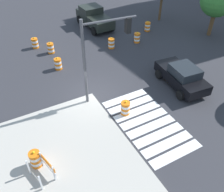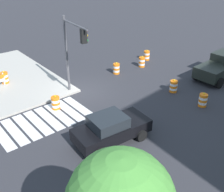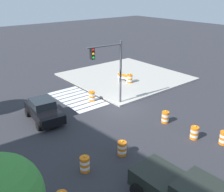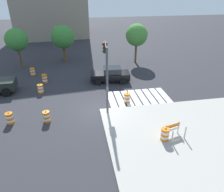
{
  "view_description": "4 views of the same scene",
  "coord_description": "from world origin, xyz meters",
  "px_view_note": "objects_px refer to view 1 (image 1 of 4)",
  "views": [
    {
      "loc": [
        12.0,
        -4.97,
        10.36
      ],
      "look_at": [
        1.43,
        0.77,
        0.64
      ],
      "focal_mm": 38.68,
      "sensor_mm": 36.0,
      "label": 1
    },
    {
      "loc": [
        9.82,
        15.67,
        9.5
      ],
      "look_at": [
        -0.41,
        3.23,
        0.83
      ],
      "focal_mm": 43.86,
      "sensor_mm": 36.0,
      "label": 2
    },
    {
      "loc": [
        -15.56,
        13.46,
        9.54
      ],
      "look_at": [
        -0.05,
        0.88,
        1.31
      ],
      "focal_mm": 41.78,
      "sensor_mm": 36.0,
      "label": 3
    },
    {
      "loc": [
        -1.66,
        -15.51,
        9.59
      ],
      "look_at": [
        1.28,
        1.06,
        0.75
      ],
      "focal_mm": 33.79,
      "sensor_mm": 36.0,
      "label": 4
    }
  ],
  "objects_px": {
    "traffic_barrel_median_far": "(111,43)",
    "traffic_barrel_on_sidewalk": "(36,159)",
    "sports_car": "(182,76)",
    "traffic_barrel_far_curb": "(51,48)",
    "traffic_barrel_opposite_curb": "(125,108)",
    "street_tree_streetside_near": "(218,0)",
    "traffic_barrel_crosswalk_end": "(35,43)",
    "traffic_light_pole": "(102,46)",
    "pickup_truck": "(94,17)",
    "traffic_barrel_median_near": "(148,27)",
    "construction_barricade": "(45,167)",
    "traffic_barrel_lane_center": "(137,38)",
    "traffic_barrel_near_corner": "(58,64)"
  },
  "relations": [
    {
      "from": "traffic_barrel_median_far",
      "to": "traffic_barrel_on_sidewalk",
      "type": "bearing_deg",
      "value": -44.77
    },
    {
      "from": "sports_car",
      "to": "pickup_truck",
      "type": "xyz_separation_m",
      "value": [
        -12.65,
        -0.92,
        0.16
      ]
    },
    {
      "from": "pickup_truck",
      "to": "traffic_barrel_lane_center",
      "type": "bearing_deg",
      "value": 19.59
    },
    {
      "from": "traffic_barrel_lane_center",
      "to": "traffic_barrel_on_sidewalk",
      "type": "height_order",
      "value": "traffic_barrel_on_sidewalk"
    },
    {
      "from": "traffic_light_pole",
      "to": "street_tree_streetside_near",
      "type": "xyz_separation_m",
      "value": [
        -3.89,
        13.71,
        -0.5
      ]
    },
    {
      "from": "traffic_barrel_on_sidewalk",
      "to": "street_tree_streetside_near",
      "type": "xyz_separation_m",
      "value": [
        -7.1,
        19.05,
        2.81
      ]
    },
    {
      "from": "traffic_barrel_crosswalk_end",
      "to": "street_tree_streetside_near",
      "type": "xyz_separation_m",
      "value": [
        5.52,
        15.83,
        2.96
      ]
    },
    {
      "from": "traffic_barrel_median_far",
      "to": "traffic_barrel_on_sidewalk",
      "type": "distance_m",
      "value": 13.11
    },
    {
      "from": "sports_car",
      "to": "traffic_barrel_on_sidewalk",
      "type": "xyz_separation_m",
      "value": [
        1.91,
        -10.87,
        -0.21
      ]
    },
    {
      "from": "traffic_barrel_near_corner",
      "to": "traffic_barrel_median_near",
      "type": "height_order",
      "value": "same"
    },
    {
      "from": "traffic_barrel_median_far",
      "to": "construction_barricade",
      "type": "height_order",
      "value": "construction_barricade"
    },
    {
      "from": "traffic_barrel_opposite_curb",
      "to": "traffic_barrel_on_sidewalk",
      "type": "distance_m",
      "value": 5.98
    },
    {
      "from": "sports_car",
      "to": "traffic_light_pole",
      "type": "distance_m",
      "value": 6.47
    },
    {
      "from": "construction_barricade",
      "to": "pickup_truck",
      "type": "bearing_deg",
      "value": 147.64
    },
    {
      "from": "traffic_light_pole",
      "to": "street_tree_streetside_near",
      "type": "height_order",
      "value": "traffic_light_pole"
    },
    {
      "from": "traffic_barrel_opposite_curb",
      "to": "street_tree_streetside_near",
      "type": "xyz_separation_m",
      "value": [
        -5.85,
        13.2,
        2.96
      ]
    },
    {
      "from": "traffic_barrel_near_corner",
      "to": "traffic_barrel_crosswalk_end",
      "type": "height_order",
      "value": "same"
    },
    {
      "from": "traffic_barrel_median_far",
      "to": "construction_barricade",
      "type": "distance_m",
      "value": 13.47
    },
    {
      "from": "sports_car",
      "to": "traffic_barrel_near_corner",
      "type": "relative_size",
      "value": 4.37
    },
    {
      "from": "sports_car",
      "to": "traffic_barrel_on_sidewalk",
      "type": "height_order",
      "value": "sports_car"
    },
    {
      "from": "traffic_barrel_median_near",
      "to": "traffic_barrel_on_sidewalk",
      "type": "relative_size",
      "value": 1.0
    },
    {
      "from": "traffic_barrel_on_sidewalk",
      "to": "traffic_barrel_median_far",
      "type": "bearing_deg",
      "value": 135.23
    },
    {
      "from": "pickup_truck",
      "to": "traffic_barrel_opposite_curb",
      "type": "distance_m",
      "value": 13.95
    },
    {
      "from": "traffic_barrel_lane_center",
      "to": "construction_barricade",
      "type": "relative_size",
      "value": 0.73
    },
    {
      "from": "sports_car",
      "to": "traffic_barrel_far_curb",
      "type": "height_order",
      "value": "sports_car"
    },
    {
      "from": "traffic_barrel_opposite_curb",
      "to": "street_tree_streetside_near",
      "type": "relative_size",
      "value": 0.2
    },
    {
      "from": "sports_car",
      "to": "traffic_light_pole",
      "type": "height_order",
      "value": "traffic_light_pole"
    },
    {
      "from": "traffic_barrel_median_near",
      "to": "traffic_barrel_opposite_curb",
      "type": "bearing_deg",
      "value": -41.2
    },
    {
      "from": "traffic_barrel_median_near",
      "to": "traffic_barrel_far_curb",
      "type": "bearing_deg",
      "value": -91.16
    },
    {
      "from": "sports_car",
      "to": "traffic_barrel_crosswalk_end",
      "type": "relative_size",
      "value": 4.37
    },
    {
      "from": "traffic_barrel_median_far",
      "to": "pickup_truck",
      "type": "bearing_deg",
      "value": 172.13
    },
    {
      "from": "sports_car",
      "to": "traffic_barrel_crosswalk_end",
      "type": "xyz_separation_m",
      "value": [
        -10.7,
        -7.66,
        -0.36
      ]
    },
    {
      "from": "construction_barricade",
      "to": "traffic_light_pole",
      "type": "distance_m",
      "value": 7.18
    },
    {
      "from": "traffic_barrel_crosswalk_end",
      "to": "traffic_barrel_lane_center",
      "type": "distance_m",
      "value": 9.32
    },
    {
      "from": "traffic_barrel_lane_center",
      "to": "traffic_barrel_median_far",
      "type": "bearing_deg",
      "value": -93.01
    },
    {
      "from": "traffic_barrel_median_far",
      "to": "traffic_barrel_opposite_curb",
      "type": "xyz_separation_m",
      "value": [
        8.06,
        -3.38,
        0.0
      ]
    },
    {
      "from": "traffic_barrel_on_sidewalk",
      "to": "traffic_light_pole",
      "type": "relative_size",
      "value": 0.19
    },
    {
      "from": "sports_car",
      "to": "traffic_light_pole",
      "type": "bearing_deg",
      "value": -103.12
    },
    {
      "from": "traffic_barrel_median_near",
      "to": "traffic_barrel_on_sidewalk",
      "type": "distance_m",
      "value": 17.86
    },
    {
      "from": "traffic_barrel_crosswalk_end",
      "to": "traffic_barrel_median_far",
      "type": "height_order",
      "value": "same"
    },
    {
      "from": "construction_barricade",
      "to": "street_tree_streetside_near",
      "type": "relative_size",
      "value": 0.28
    },
    {
      "from": "traffic_barrel_far_curb",
      "to": "street_tree_streetside_near",
      "type": "distance_m",
      "value": 15.67
    },
    {
      "from": "traffic_barrel_median_far",
      "to": "traffic_light_pole",
      "type": "height_order",
      "value": "traffic_light_pole"
    },
    {
      "from": "traffic_barrel_near_corner",
      "to": "traffic_light_pole",
      "type": "bearing_deg",
      "value": 16.23
    },
    {
      "from": "traffic_barrel_crosswalk_end",
      "to": "traffic_barrel_median_far",
      "type": "relative_size",
      "value": 1.0
    },
    {
      "from": "traffic_barrel_median_far",
      "to": "traffic_barrel_lane_center",
      "type": "relative_size",
      "value": 1.0
    },
    {
      "from": "traffic_barrel_lane_center",
      "to": "traffic_barrel_near_corner",
      "type": "bearing_deg",
      "value": -83.2
    },
    {
      "from": "traffic_barrel_near_corner",
      "to": "traffic_barrel_median_near",
      "type": "relative_size",
      "value": 1.0
    },
    {
      "from": "street_tree_streetside_near",
      "to": "traffic_barrel_lane_center",
      "type": "bearing_deg",
      "value": -106.09
    },
    {
      "from": "traffic_barrel_crosswalk_end",
      "to": "traffic_barrel_median_near",
      "type": "distance_m",
      "value": 11.15
    }
  ]
}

